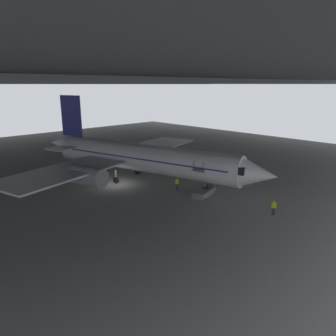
% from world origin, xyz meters
% --- Properties ---
extents(ground_plane, '(110.00, 110.00, 0.00)m').
position_xyz_m(ground_plane, '(0.00, 0.00, 0.00)').
color(ground_plane, gray).
extents(hangar_structure, '(121.00, 99.00, 15.56)m').
position_xyz_m(hangar_structure, '(-0.12, 13.79, 14.92)').
color(hangar_structure, '#4C4F54').
rests_on(hangar_structure, ground_plane).
extents(airplane_main, '(37.22, 37.82, 11.90)m').
position_xyz_m(airplane_main, '(3.30, -0.90, 3.53)').
color(airplane_main, white).
rests_on(airplane_main, ground_plane).
extents(boarding_stairs, '(4.50, 2.43, 4.75)m').
position_xyz_m(boarding_stairs, '(5.32, -11.31, 0.74)').
color(boarding_stairs, slate).
rests_on(boarding_stairs, ground_plane).
extents(crew_worker_near_nose, '(0.35, 0.51, 1.65)m').
position_xyz_m(crew_worker_near_nose, '(5.83, -20.50, 0.94)').
color(crew_worker_near_nose, '#232838').
rests_on(crew_worker_near_nose, ground_plane).
extents(crew_worker_by_stairs, '(0.54, 0.28, 1.71)m').
position_xyz_m(crew_worker_by_stairs, '(4.31, -7.57, 0.98)').
color(crew_worker_by_stairs, '#232838').
rests_on(crew_worker_by_stairs, ground_plane).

